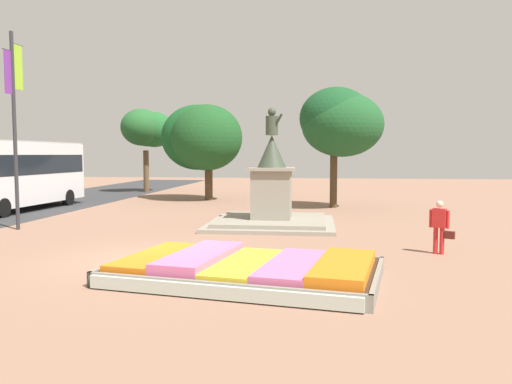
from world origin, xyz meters
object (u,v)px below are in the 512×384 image
statue_monument (272,200)px  banner_pole (15,121)px  city_bus (14,171)px  pedestrian_with_handbag (440,224)px  flower_planter (246,269)px

statue_monument → banner_pole: size_ratio=0.67×
statue_monument → banner_pole: banner_pole is taller
banner_pole → city_bus: bearing=123.6°
city_bus → pedestrian_with_handbag: size_ratio=6.09×
flower_planter → city_bus: bearing=137.9°
flower_planter → city_bus: 18.57m
statue_monument → pedestrian_with_handbag: bearing=-44.3°
statue_monument → banner_pole: 10.35m
flower_planter → city_bus: city_bus is taller
pedestrian_with_handbag → flower_planter: bearing=-145.3°
flower_planter → banner_pole: size_ratio=0.89×
city_bus → pedestrian_with_handbag: 20.87m
flower_planter → banner_pole: bearing=146.4°
banner_pole → city_bus: size_ratio=0.79×
statue_monument → city_bus: bearing=165.1°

